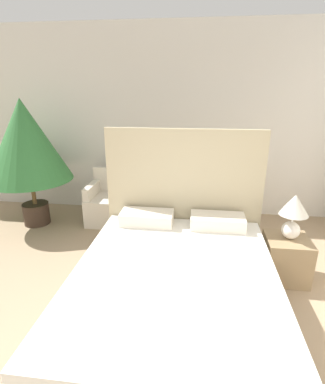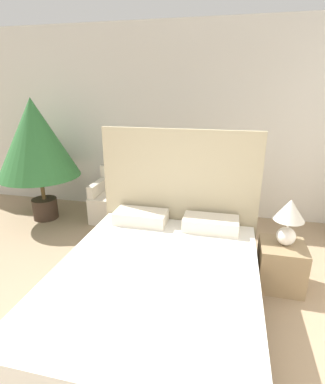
{
  "view_description": "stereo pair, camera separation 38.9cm",
  "coord_description": "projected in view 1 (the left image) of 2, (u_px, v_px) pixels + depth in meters",
  "views": [
    {
      "loc": [
        0.45,
        -0.97,
        1.99
      ],
      "look_at": [
        -0.02,
        2.73,
        0.68
      ],
      "focal_mm": 28.0,
      "sensor_mm": 36.0,
      "label": 1
    },
    {
      "loc": [
        0.83,
        -0.9,
        1.99
      ],
      "look_at": [
        -0.02,
        2.73,
        0.68
      ],
      "focal_mm": 28.0,
      "sensor_mm": 36.0,
      "label": 2
    }
  ],
  "objects": [
    {
      "name": "side_table",
      "position": [
        146.0,
        210.0,
        4.5
      ],
      "size": [
        0.37,
        0.37,
        0.48
      ],
      "color": "brown",
      "rests_on": "ground_plane"
    },
    {
      "name": "wall_back",
      "position": [
        172.0,
        123.0,
        4.68
      ],
      "size": [
        10.0,
        0.06,
        2.9
      ],
      "color": "silver",
      "rests_on": "ground_plane"
    },
    {
      "name": "nightstand",
      "position": [
        286.0,
        258.0,
        3.23
      ],
      "size": [
        0.45,
        0.45,
        0.48
      ],
      "color": "#937A56",
      "rests_on": "ground_plane"
    },
    {
      "name": "potted_palm",
      "position": [
        26.0,
        143.0,
        4.21
      ],
      "size": [
        1.2,
        1.2,
        1.85
      ],
      "color": "#38281E",
      "rests_on": "ground_plane"
    },
    {
      "name": "armchair_near_window_left",
      "position": [
        111.0,
        205.0,
        4.62
      ],
      "size": [
        0.67,
        0.61,
        0.79
      ],
      "rotation": [
        0.0,
        0.0,
        -0.0
      ],
      "color": "beige",
      "rests_on": "ground_plane"
    },
    {
      "name": "bed",
      "position": [
        175.0,
        286.0,
        2.66
      ],
      "size": [
        1.77,
        2.21,
        1.57
      ],
      "color": "#4C4238",
      "rests_on": "ground_plane"
    },
    {
      "name": "table_lamp",
      "position": [
        294.0,
        211.0,
        3.06
      ],
      "size": [
        0.3,
        0.3,
        0.49
      ],
      "color": "white",
      "rests_on": "nightstand"
    },
    {
      "name": "armchair_near_window_right",
      "position": [
        183.0,
        209.0,
        4.48
      ],
      "size": [
        0.73,
        0.67,
        0.79
      ],
      "rotation": [
        0.0,
        0.0,
        0.11
      ],
      "color": "beige",
      "rests_on": "ground_plane"
    }
  ]
}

